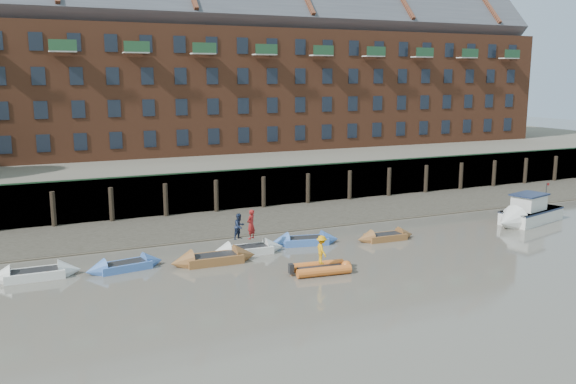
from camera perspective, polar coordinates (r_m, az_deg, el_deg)
ground at (r=30.17m, az=9.63°, el=-9.89°), size 220.00×220.00×0.00m
foreshore at (r=45.59m, az=-2.89°, el=-2.65°), size 110.00×8.00×0.50m
mud_band at (r=42.52m, az=-1.25°, el=-3.63°), size 110.00×1.60×0.10m
river_wall at (r=49.29m, az=-4.73°, el=0.24°), size 110.00×1.23×3.30m
bank_terrace at (r=62.16m, az=-8.86°, el=2.34°), size 110.00×28.00×3.20m
apartment_terrace at (r=62.51m, az=-9.41°, el=12.69°), size 80.60×15.56×20.98m
rowboat_0 at (r=35.27m, az=-22.61°, el=-7.11°), size 4.70×1.43×1.36m
rowboat_1 at (r=35.21m, az=-15.01°, el=-6.70°), size 4.47×1.88×1.26m
rowboat_2 at (r=35.42m, az=-6.95°, el=-6.24°), size 5.03×1.55×1.45m
rowboat_3 at (r=37.10m, az=-3.80°, el=-5.43°), size 4.62×1.49×1.33m
rowboat_4 at (r=39.08m, az=1.61°, el=-4.58°), size 4.60×2.11×1.29m
rowboat_5 at (r=40.56m, az=9.11°, el=-4.16°), size 4.17×1.36×1.20m
rib_tender at (r=33.60m, az=3.30°, el=-7.13°), size 3.41×1.88×0.58m
motor_launch at (r=47.36m, az=21.15°, el=-1.99°), size 7.03×3.90×2.76m
person_rower_a at (r=36.82m, az=-3.49°, el=-3.03°), size 0.79×0.75×1.81m
person_rower_b at (r=36.81m, az=-4.57°, el=-3.23°), size 0.96×0.89×1.59m
person_rib_crew at (r=33.19m, az=3.17°, el=-5.41°), size 0.69×1.08×1.57m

